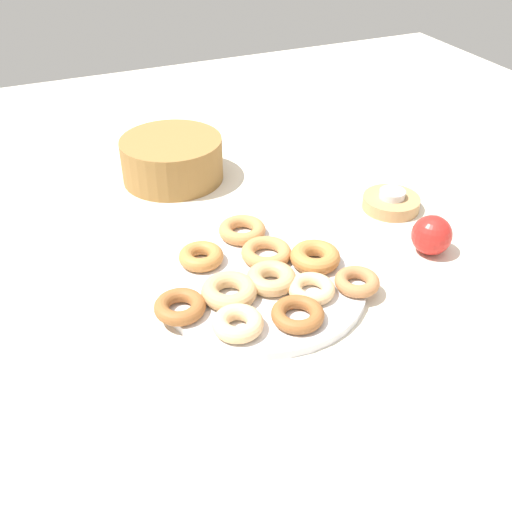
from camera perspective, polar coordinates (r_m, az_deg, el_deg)
ground_plane at (r=1.02m, az=0.68°, el=-2.95°), size 2.40×2.40×0.00m
donut_plate at (r=1.01m, az=0.68°, el=-2.62°), size 0.35×0.35×0.01m
donut_0 at (r=1.00m, az=9.58°, el=-2.42°), size 0.09×0.09×0.02m
donut_1 at (r=0.96m, az=-2.56°, el=-3.35°), size 0.13×0.13×0.03m
donut_2 at (r=1.11m, az=-1.32°, el=2.49°), size 0.11×0.11×0.02m
donut_3 at (r=0.99m, az=1.45°, el=-2.14°), size 0.11×0.11×0.03m
donut_4 at (r=1.05m, az=-5.24°, el=-0.03°), size 0.10×0.10×0.03m
donut_5 at (r=1.04m, az=5.64°, el=-0.09°), size 0.12×0.12×0.03m
donut_6 at (r=1.05m, az=0.98°, el=0.32°), size 0.12×0.12×0.02m
donut_7 at (r=0.91m, az=-1.74°, el=-6.41°), size 0.11×0.11×0.03m
donut_8 at (r=0.93m, az=3.98°, el=-5.54°), size 0.11×0.11×0.02m
donut_9 at (r=0.94m, az=-7.25°, el=-4.79°), size 0.10×0.10×0.02m
donut_10 at (r=0.98m, az=5.30°, el=-3.12°), size 0.11×0.11×0.02m
candle_holder at (r=1.26m, az=12.71°, el=4.95°), size 0.12×0.12×0.03m
tealight at (r=1.25m, az=12.83°, el=5.76°), size 0.05×0.05×0.01m
basket at (r=1.34m, az=-7.98°, el=9.10°), size 0.29×0.29×0.09m
apple at (r=1.13m, az=16.36°, el=1.92°), size 0.07×0.07×0.07m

